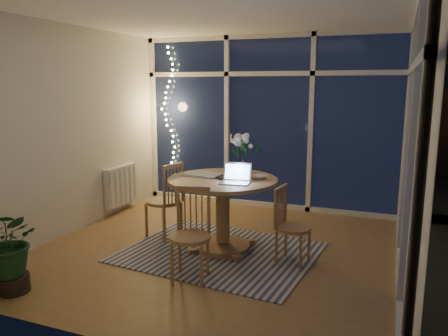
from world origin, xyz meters
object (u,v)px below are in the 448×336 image
Objects in this scene: chair_right at (293,226)px; dining_table at (223,215)px; chair_left at (163,200)px; flower_vase at (243,165)px; laptop at (235,173)px; chair_front at (190,235)px; potted_plant at (11,252)px.

dining_table is at bearing 90.74° from chair_right.
flower_vase reaches higher than chair_left.
dining_table is at bearing 133.81° from laptop.
laptop is (0.21, 0.67, 0.49)m from chair_front.
flower_vase is at bearing 67.19° from dining_table.
dining_table reaches higher than potted_plant.
laptop reaches higher than flower_vase.
chair_front is at bearing -90.19° from dining_table.
dining_table is at bearing 77.46° from chair_front.
chair_left is 4.57× the size of flower_vase.
chair_front is at bearing -96.63° from flower_vase.
chair_right is at bearing 28.98° from chair_front.
potted_plant is at bearing -2.96° from chair_left.
potted_plant is (-1.53, -1.98, -0.56)m from flower_vase.
laptop is (1.05, -0.31, 0.47)m from chair_left.
laptop is 1.46× the size of flower_vase.
chair_front reaches higher than potted_plant.
chair_front is 1.20× the size of potted_plant.
chair_right is 0.82m from laptop.
chair_right is at bearing 34.89° from potted_plant.
chair_front is at bearing 54.81° from chair_left.
potted_plant is (-1.39, -0.82, -0.08)m from chair_front.
dining_table is at bearing 95.55° from chair_left.
chair_right is at bearing 0.07° from laptop.
chair_front is (-0.00, -0.85, 0.04)m from dining_table.
chair_front is 1.27m from flower_vase.
dining_table is 1.62× the size of potted_plant.
laptop is 0.50m from flower_vase.
dining_table is 4.01× the size of laptop.
potted_plant is at bearing -129.96° from dining_table.
flower_vase is (0.13, 0.31, 0.52)m from dining_table.
chair_right is 1.12m from chair_front.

